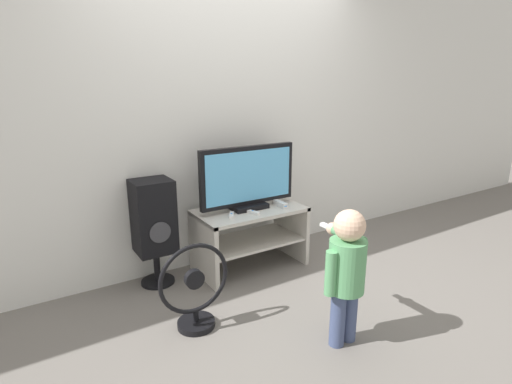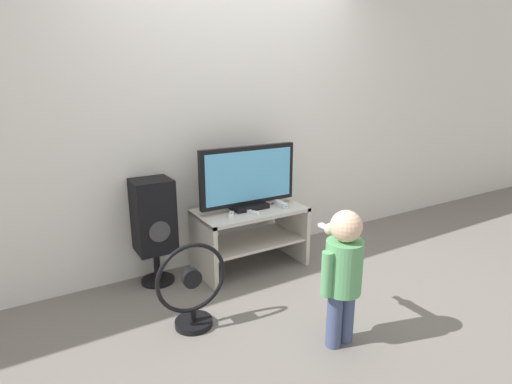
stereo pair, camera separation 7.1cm
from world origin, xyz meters
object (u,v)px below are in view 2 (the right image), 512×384
object	(u,v)px
floor_fan	(192,290)
child	(343,267)
television	(248,178)
remote_primary	(231,215)
game_console	(281,204)
speaker_tower	(154,218)
remote_secondary	(252,212)

from	to	relation	value
floor_fan	child	bearing A→B (deg)	-41.65
television	floor_fan	distance (m)	1.11
remote_primary	child	size ratio (longest dim) A/B	0.15
game_console	floor_fan	xyz separation A→B (m)	(-1.03, -0.50, -0.29)
child	floor_fan	xyz separation A→B (m)	(-0.70, 0.63, -0.25)
remote_primary	speaker_tower	world-z (taller)	speaker_tower
remote_primary	child	distance (m)	1.13
speaker_tower	remote_primary	bearing A→B (deg)	-22.28
remote_primary	speaker_tower	size ratio (longest dim) A/B	0.15
television	remote_secondary	size ratio (longest dim) A/B	6.53
television	child	world-z (taller)	television
child	floor_fan	size ratio (longest dim) A/B	1.47
floor_fan	remote_secondary	bearing A→B (deg)	32.36
game_console	floor_fan	world-z (taller)	floor_fan
remote_primary	remote_secondary	bearing A→B (deg)	-8.52
speaker_tower	floor_fan	size ratio (longest dim) A/B	1.46
child	floor_fan	bearing A→B (deg)	138.35
game_console	child	bearing A→B (deg)	-106.25
remote_primary	floor_fan	distance (m)	0.78
game_console	remote_primary	world-z (taller)	game_console
remote_secondary	floor_fan	size ratio (longest dim) A/B	0.23
remote_primary	floor_fan	world-z (taller)	floor_fan
remote_secondary	speaker_tower	xyz separation A→B (m)	(-0.74, 0.26, 0.00)
child	speaker_tower	world-z (taller)	child
remote_primary	child	bearing A→B (deg)	-81.94
child	speaker_tower	distance (m)	1.53
speaker_tower	floor_fan	bearing A→B (deg)	-88.85
speaker_tower	floor_fan	distance (m)	0.77
television	remote_primary	xyz separation A→B (m)	(-0.22, -0.11, -0.25)
remote_secondary	speaker_tower	world-z (taller)	speaker_tower
game_console	remote_primary	bearing A→B (deg)	-178.64
child	remote_secondary	bearing A→B (deg)	88.76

